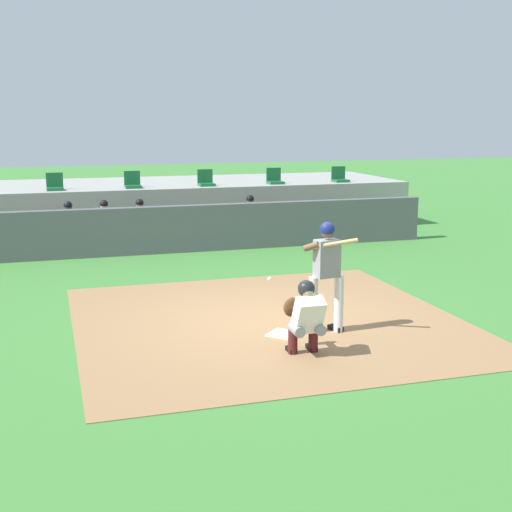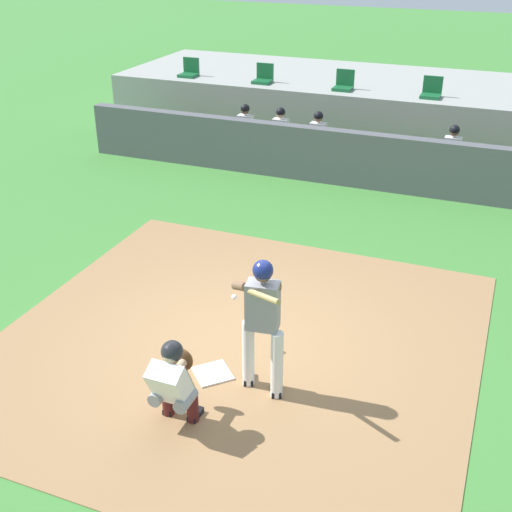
{
  "view_description": "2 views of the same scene",
  "coord_description": "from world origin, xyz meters",
  "views": [
    {
      "loc": [
        -3.47,
        -10.66,
        3.41
      ],
      "look_at": [
        0.0,
        0.7,
        1.0
      ],
      "focal_mm": 48.17,
      "sensor_mm": 36.0,
      "label": 1
    },
    {
      "loc": [
        3.03,
        -6.9,
        5.18
      ],
      "look_at": [
        0.0,
        0.7,
        1.0
      ],
      "focal_mm": 46.09,
      "sensor_mm": 36.0,
      "label": 2
    }
  ],
  "objects": [
    {
      "name": "catcher_crouched",
      "position": [
        -0.01,
        -1.76,
        0.61
      ],
      "size": [
        0.48,
        2.05,
        1.13
      ],
      "color": "gray",
      "rests_on": "ground"
    },
    {
      "name": "ground_plane",
      "position": [
        0.0,
        0.0,
        0.0
      ],
      "size": [
        80.0,
        80.0,
        0.0
      ],
      "primitive_type": "plane",
      "color": "#428438"
    },
    {
      "name": "home_plate",
      "position": [
        0.0,
        -0.8,
        0.02
      ],
      "size": [
        0.62,
        0.62,
        0.02
      ],
      "primitive_type": "cube",
      "rotation": [
        0.0,
        0.0,
        0.79
      ],
      "color": "white",
      "rests_on": "dirt_infield"
    },
    {
      "name": "dugout_bench",
      "position": [
        0.0,
        7.5,
        0.23
      ],
      "size": [
        11.8,
        0.44,
        0.45
      ],
      "primitive_type": "cube",
      "color": "olive",
      "rests_on": "ground"
    },
    {
      "name": "dugout_wall",
      "position": [
        0.0,
        6.5,
        0.6
      ],
      "size": [
        13.0,
        0.3,
        1.2
      ],
      "primitive_type": "cube",
      "color": "#59595E",
      "rests_on": "ground"
    },
    {
      "name": "stands_platform",
      "position": [
        0.0,
        10.9,
        0.7
      ],
      "size": [
        15.0,
        4.4,
        1.4
      ],
      "primitive_type": "cube",
      "color": "#9E9E99",
      "rests_on": "ground"
    },
    {
      "name": "batter_at_plate",
      "position": [
        0.69,
        -0.85,
        1.04
      ],
      "size": [
        0.77,
        0.68,
        1.8
      ],
      "color": "silver",
      "rests_on": "ground"
    },
    {
      "name": "stadium_seat_3",
      "position": [
        1.08,
        9.38,
        1.53
      ],
      "size": [
        0.46,
        0.46,
        0.48
      ],
      "color": "#196033",
      "rests_on": "stands_platform"
    },
    {
      "name": "stadium_seat_1",
      "position": [
        -3.25,
        9.38,
        1.53
      ],
      "size": [
        0.46,
        0.46,
        0.48
      ],
      "color": "#196033",
      "rests_on": "stands_platform"
    },
    {
      "name": "dirt_infield",
      "position": [
        0.0,
        0.0,
        0.01
      ],
      "size": [
        6.4,
        6.4,
        0.01
      ],
      "primitive_type": "cube",
      "color": "#9E754C",
      "rests_on": "ground"
    },
    {
      "name": "stadium_seat_2",
      "position": [
        -1.08,
        9.38,
        1.53
      ],
      "size": [
        0.46,
        0.46,
        0.48
      ],
      "color": "#196033",
      "rests_on": "stands_platform"
    },
    {
      "name": "dugout_player_0",
      "position": [
        -2.98,
        7.34,
        0.67
      ],
      "size": [
        0.49,
        0.7,
        1.3
      ],
      "color": "#939399",
      "rests_on": "ground"
    },
    {
      "name": "dugout_player_1",
      "position": [
        -2.08,
        7.34,
        0.67
      ],
      "size": [
        0.49,
        0.7,
        1.3
      ],
      "color": "#939399",
      "rests_on": "ground"
    },
    {
      "name": "dugout_player_3",
      "position": [
        1.89,
        7.34,
        0.67
      ],
      "size": [
        0.49,
        0.7,
        1.3
      ],
      "color": "#939399",
      "rests_on": "ground"
    },
    {
      "name": "dugout_player_2",
      "position": [
        -1.15,
        7.34,
        0.67
      ],
      "size": [
        0.49,
        0.7,
        1.3
      ],
      "color": "#939399",
      "rests_on": "ground"
    },
    {
      "name": "stadium_seat_0",
      "position": [
        -5.42,
        9.38,
        1.53
      ],
      "size": [
        0.46,
        0.46,
        0.48
      ],
      "color": "#196033",
      "rests_on": "stands_platform"
    }
  ]
}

